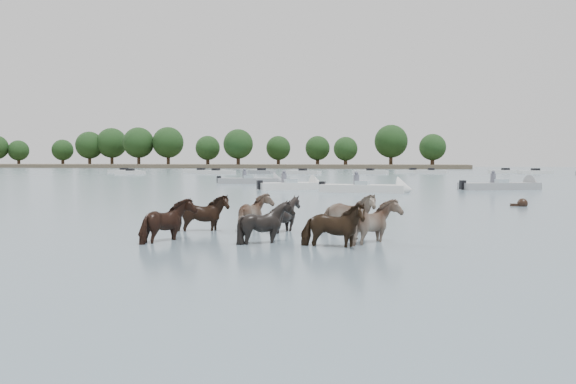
# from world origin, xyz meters

# --- Properties ---
(ground) EXTENTS (400.00, 400.00, 0.00)m
(ground) POSITION_xyz_m (0.00, 0.00, 0.00)
(ground) COLOR slate
(ground) RESTS_ON ground
(shoreline) EXTENTS (160.00, 30.00, 1.00)m
(shoreline) POSITION_xyz_m (-70.00, 150.00, 0.50)
(shoreline) COLOR #4C4233
(shoreline) RESTS_ON ground
(pony_herd) EXTENTS (6.37, 4.40, 1.32)m
(pony_herd) POSITION_xyz_m (-1.87, 1.95, 0.38)
(pony_herd) COLOR black
(pony_herd) RESTS_ON ground
(swimming_pony) EXTENTS (0.72, 0.44, 0.44)m
(swimming_pony) POSITION_xyz_m (5.55, 14.47, 0.10)
(swimming_pony) COLOR black
(swimming_pony) RESTS_ON ground
(motorboat_a) EXTENTS (4.81, 3.93, 1.92)m
(motorboat_a) POSITION_xyz_m (-7.16, 26.93, 0.23)
(motorboat_a) COLOR silver
(motorboat_a) RESTS_ON ground
(motorboat_b) EXTENTS (5.89, 1.99, 1.92)m
(motorboat_b) POSITION_xyz_m (-1.70, 24.12, 0.22)
(motorboat_b) COLOR silver
(motorboat_b) RESTS_ON ground
(motorboat_c) EXTENTS (5.98, 3.99, 1.92)m
(motorboat_c) POSITION_xyz_m (6.82, 30.29, 0.22)
(motorboat_c) COLOR gray
(motorboat_c) RESTS_ON ground
(motorboat_f) EXTENTS (5.91, 2.74, 1.92)m
(motorboat_f) POSITION_xyz_m (-13.00, 36.12, 0.23)
(motorboat_f) COLOR gray
(motorboat_f) RESTS_ON ground
(distant_flotilla) EXTENTS (104.60, 26.35, 0.93)m
(distant_flotilla) POSITION_xyz_m (-0.61, 78.37, 0.26)
(distant_flotilla) COLOR silver
(distant_flotilla) RESTS_ON ground
(treeline) EXTENTS (145.23, 22.18, 12.46)m
(treeline) POSITION_xyz_m (-72.46, 151.36, 6.71)
(treeline) COLOR #382619
(treeline) RESTS_ON ground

